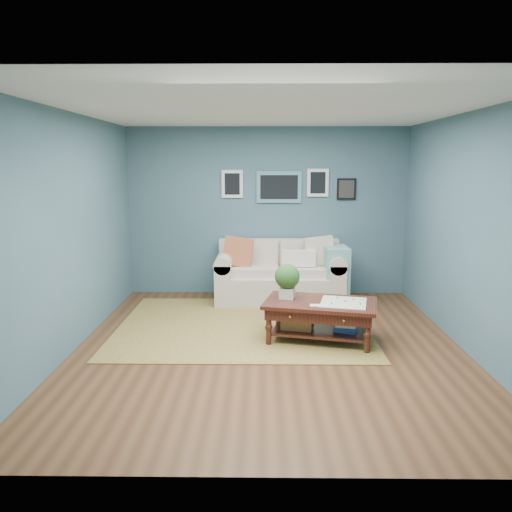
{
  "coord_description": "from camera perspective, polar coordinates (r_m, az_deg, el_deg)",
  "views": [
    {
      "loc": [
        -0.08,
        -5.59,
        2.12
      ],
      "look_at": [
        -0.16,
        1.0,
        0.9
      ],
      "focal_mm": 35.0,
      "sensor_mm": 36.0,
      "label": 1
    }
  ],
  "objects": [
    {
      "name": "coffee_table",
      "position": [
        6.1,
        6.7,
        -5.87
      ],
      "size": [
        1.45,
        1.04,
        0.92
      ],
      "rotation": [
        0.0,
        0.0,
        -0.22
      ],
      "color": "black",
      "rests_on": "ground"
    },
    {
      "name": "area_rug",
      "position": [
        6.68,
        -1.5,
        -7.95
      ],
      "size": [
        3.26,
        2.61,
        0.01
      ],
      "primitive_type": "cube",
      "color": "brown",
      "rests_on": "ground"
    },
    {
      "name": "loveseat",
      "position": [
        7.81,
        3.32,
        -2.07
      ],
      "size": [
        2.01,
        0.91,
        1.04
      ],
      "color": "beige",
      "rests_on": "ground"
    },
    {
      "name": "room_shell",
      "position": [
        5.7,
        1.6,
        2.83
      ],
      "size": [
        5.0,
        5.02,
        2.7
      ],
      "color": "brown",
      "rests_on": "ground"
    }
  ]
}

